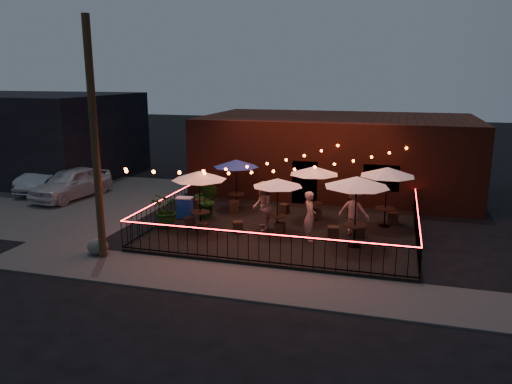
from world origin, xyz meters
TOP-DOWN VIEW (x-y plane):
  - ground at (0.00, 0.00)m, footprint 110.00×110.00m
  - patio at (0.00, 2.00)m, footprint 10.00×8.00m
  - sidewalk at (0.00, -3.25)m, footprint 18.00×2.50m
  - parking_lot at (-12.00, 4.00)m, footprint 11.00×12.00m
  - brick_building at (1.00, 9.99)m, footprint 14.00×8.00m
  - background_building at (-18.00, 9.00)m, footprint 12.00×9.00m
  - utility_pole at (-5.40, -2.60)m, footprint 0.26×0.26m
  - fence_front at (0.00, -2.00)m, footprint 10.00×0.04m
  - fence_left at (-5.00, 2.00)m, footprint 0.04×8.00m
  - fence_right at (5.00, 2.00)m, footprint 0.04×8.00m
  - festoon_lights at (-1.01, 1.70)m, footprint 10.02×8.72m
  - cafe_table_0 at (-3.20, 0.86)m, footprint 2.69×2.69m
  - cafe_table_1 at (-2.82, 4.28)m, footprint 2.37×2.37m
  - cafe_table_2 at (-0.20, 1.36)m, footprint 2.06×2.06m
  - cafe_table_3 at (0.85, 3.50)m, footprint 2.51×2.51m
  - cafe_table_4 at (2.83, 0.55)m, footprint 2.71×2.71m
  - cafe_table_5 at (3.80, 3.35)m, footprint 2.86×2.86m
  - bistro_chair_0 at (-3.63, 0.80)m, footprint 0.52×0.52m
  - bistro_chair_1 at (-2.91, 0.48)m, footprint 0.38×0.38m
  - bistro_chair_2 at (-4.37, 3.61)m, footprint 0.55×0.55m
  - bistro_chair_3 at (-2.72, 3.63)m, footprint 0.53×0.53m
  - bistro_chair_4 at (-1.66, 0.90)m, footprint 0.50×0.50m
  - bistro_chair_5 at (-0.08, 1.33)m, footprint 0.39×0.39m
  - bistro_chair_6 at (-0.54, 4.09)m, footprint 0.45×0.45m
  - bistro_chair_7 at (0.98, 3.63)m, footprint 0.44×0.44m
  - bistro_chair_8 at (2.01, 1.12)m, footprint 0.46×0.46m
  - bistro_chair_9 at (2.90, 1.66)m, footprint 0.52×0.52m
  - bistro_chair_10 at (2.41, 4.27)m, footprint 0.46×0.46m
  - bistro_chair_11 at (4.13, 3.85)m, footprint 0.43×0.43m
  - patron_a at (1.17, 0.77)m, footprint 0.67×0.80m
  - patron_b at (-0.85, 1.51)m, footprint 0.97×1.12m
  - patron_c at (2.66, 2.00)m, footprint 1.34×0.95m
  - potted_shrub_a at (-4.60, 0.82)m, footprint 1.61×1.53m
  - potted_shrub_b at (-3.51, 2.50)m, footprint 0.89×0.73m
  - potted_shrub_c at (-4.44, 4.18)m, footprint 0.96×0.96m
  - cooler at (-4.50, 2.27)m, footprint 0.72×0.55m
  - boulder at (-5.70, -2.44)m, footprint 0.88×0.77m
  - car_white at (-11.70, 4.46)m, footprint 2.43×4.81m
  - car_silver at (-13.76, 5.78)m, footprint 2.33×5.16m

SIDE VIEW (x-z plane):
  - ground at x=0.00m, z-range 0.00..0.00m
  - parking_lot at x=-12.00m, z-range 0.00..0.02m
  - sidewalk at x=0.00m, z-range 0.00..0.05m
  - patio at x=0.00m, z-range 0.00..0.15m
  - boulder at x=-5.70m, z-range 0.00..0.64m
  - bistro_chair_1 at x=-2.91m, z-range 0.15..0.56m
  - bistro_chair_5 at x=-0.08m, z-range 0.15..0.56m
  - bistro_chair_7 at x=0.98m, z-range 0.15..0.57m
  - bistro_chair_6 at x=-0.54m, z-range 0.15..0.58m
  - bistro_chair_4 at x=-1.66m, z-range 0.15..0.61m
  - bistro_chair_11 at x=4.13m, z-range 0.15..0.61m
  - bistro_chair_0 at x=-3.63m, z-range 0.15..0.63m
  - bistro_chair_8 at x=2.01m, z-range 0.15..0.64m
  - bistro_chair_9 at x=2.90m, z-range 0.15..0.64m
  - bistro_chair_2 at x=-4.37m, z-range 0.15..0.64m
  - bistro_chair_10 at x=2.41m, z-range 0.15..0.65m
  - bistro_chair_3 at x=-2.72m, z-range 0.15..0.67m
  - cooler at x=-4.50m, z-range 0.16..1.05m
  - fence_front at x=0.00m, z-range 0.14..1.18m
  - fence_left at x=-5.00m, z-range 0.14..1.18m
  - fence_right at x=5.00m, z-range 0.14..1.18m
  - car_white at x=-11.70m, z-range 0.00..1.57m
  - car_silver at x=-13.76m, z-range 0.00..1.64m
  - potted_shrub_c at x=-4.44m, z-range 0.15..1.54m
  - potted_shrub_a at x=-4.60m, z-range 0.15..1.57m
  - potted_shrub_b at x=-3.51m, z-range 0.15..1.70m
  - patron_a at x=1.17m, z-range 0.15..2.01m
  - patron_c at x=2.66m, z-range 0.15..2.03m
  - patron_b at x=-0.85m, z-range 0.15..2.11m
  - brick_building at x=1.00m, z-range 0.00..4.00m
  - cafe_table_2 at x=-0.20m, z-range 1.04..3.19m
  - cafe_table_1 at x=-2.82m, z-range 1.09..3.37m
  - cafe_table_3 at x=0.85m, z-range 1.10..3.39m
  - cafe_table_0 at x=-3.20m, z-range 1.13..3.50m
  - cafe_table_5 at x=3.80m, z-range 1.16..3.59m
  - cafe_table_4 at x=2.83m, z-range 1.21..3.76m
  - background_building at x=-18.00m, z-range 0.00..5.00m
  - festoon_lights at x=-1.01m, z-range 1.86..3.18m
  - utility_pole at x=-5.40m, z-range 0.00..8.00m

